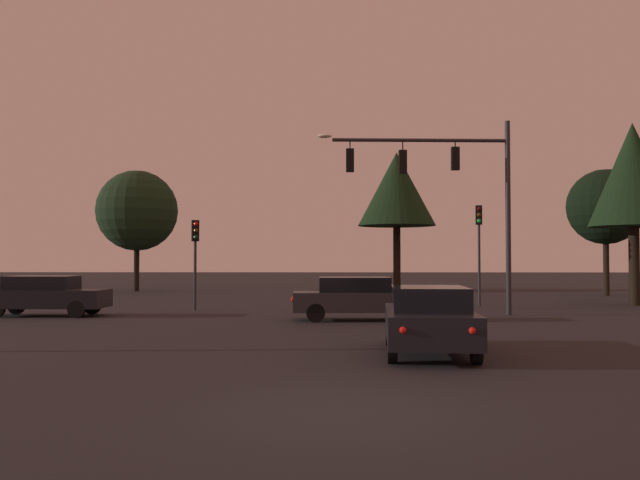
% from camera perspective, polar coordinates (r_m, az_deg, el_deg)
% --- Properties ---
extents(ground_plane, '(168.00, 168.00, 0.00)m').
position_cam_1_polar(ground_plane, '(33.85, 1.45, -5.34)').
color(ground_plane, black).
rests_on(ground_plane, ground).
extents(traffic_signal_mast_arm, '(7.51, 0.62, 7.55)m').
position_cam_1_polar(traffic_signal_mast_arm, '(26.33, 10.93, 5.08)').
color(traffic_signal_mast_arm, '#232326').
rests_on(traffic_signal_mast_arm, ground).
extents(traffic_light_corner_left, '(0.37, 0.39, 3.83)m').
position_cam_1_polar(traffic_light_corner_left, '(28.72, -10.65, -0.50)').
color(traffic_light_corner_left, '#232326').
rests_on(traffic_light_corner_left, ground).
extents(traffic_light_corner_right, '(0.34, 0.37, 4.68)m').
position_cam_1_polar(traffic_light_corner_right, '(31.81, 13.49, 0.42)').
color(traffic_light_corner_right, '#232326').
rests_on(traffic_light_corner_right, ground).
extents(car_nearside_lane, '(2.18, 4.61, 1.52)m').
position_cam_1_polar(car_nearside_lane, '(15.28, 9.31, -6.67)').
color(car_nearside_lane, black).
rests_on(car_nearside_lane, ground).
extents(car_crossing_left, '(4.63, 1.78, 1.52)m').
position_cam_1_polar(car_crossing_left, '(27.37, -22.55, -4.38)').
color(car_crossing_left, black).
rests_on(car_crossing_left, ground).
extents(car_crossing_right, '(4.71, 1.92, 1.52)m').
position_cam_1_polar(car_crossing_right, '(23.54, 3.23, -4.96)').
color(car_crossing_right, '#232328').
rests_on(car_crossing_right, ground).
extents(tree_behind_sign, '(4.09, 4.09, 8.63)m').
position_cam_1_polar(tree_behind_sign, '(34.74, 25.27, 5.04)').
color(tree_behind_sign, black).
rests_on(tree_behind_sign, ground).
extents(tree_left_far, '(4.53, 4.53, 7.60)m').
position_cam_1_polar(tree_left_far, '(43.46, 23.29, 2.62)').
color(tree_left_far, black).
rests_on(tree_left_far, ground).
extents(tree_center_horizon, '(5.32, 5.32, 9.56)m').
position_cam_1_polar(tree_center_horizon, '(46.04, 6.59, 4.32)').
color(tree_center_horizon, black).
rests_on(tree_center_horizon, ground).
extents(tree_right_cluster, '(5.53, 5.53, 8.30)m').
position_cam_1_polar(tree_right_cluster, '(47.35, -15.43, 2.43)').
color(tree_right_cluster, black).
rests_on(tree_right_cluster, ground).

